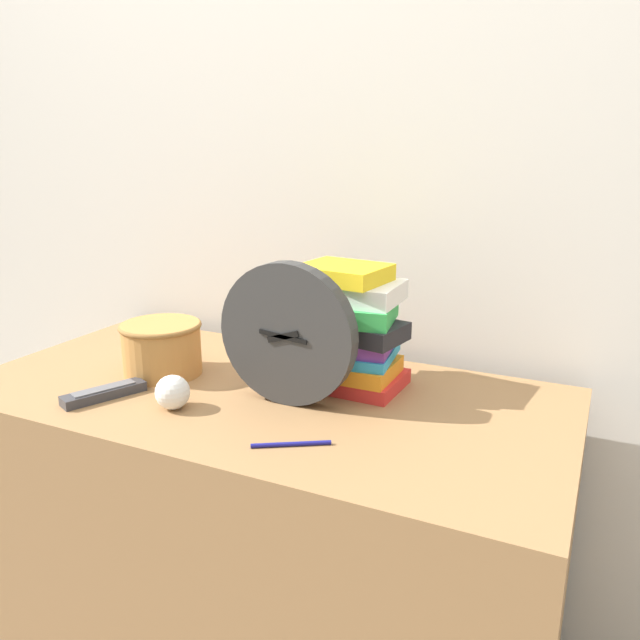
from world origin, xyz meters
name	(u,v)px	position (x,y,z in m)	size (l,w,h in m)	color
wall_back	(334,167)	(0.00, 0.70, 1.20)	(6.00, 0.04, 2.40)	beige
desk	(264,541)	(0.00, 0.32, 0.37)	(1.29, 0.63, 0.75)	olive
desk_clock	(287,334)	(0.09, 0.29, 0.89)	(0.29, 0.04, 0.29)	#333333
book_stack	(349,330)	(0.16, 0.43, 0.87)	(0.25, 0.20, 0.26)	red
basket	(162,346)	(-0.25, 0.31, 0.81)	(0.18, 0.18, 0.12)	#B27A3D
tv_remote	(104,393)	(-0.27, 0.14, 0.76)	(0.11, 0.17, 0.02)	#333338
crumpled_paper_ball	(173,392)	(-0.11, 0.16, 0.78)	(0.07, 0.07, 0.07)	white
pen	(291,444)	(0.18, 0.12, 0.75)	(0.12, 0.08, 0.01)	navy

